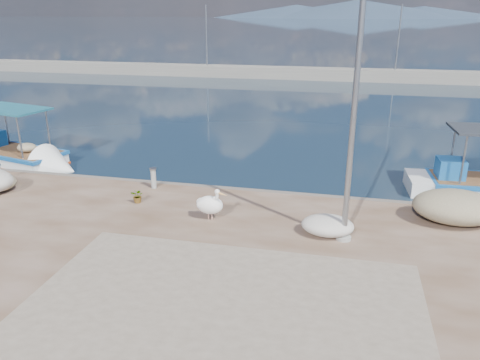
% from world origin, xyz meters
% --- Properties ---
extents(ground, '(1400.00, 1400.00, 0.00)m').
position_xyz_m(ground, '(0.00, 0.00, 0.00)').
color(ground, '#162635').
rests_on(ground, ground).
extents(quay_patch, '(9.00, 7.00, 0.01)m').
position_xyz_m(quay_patch, '(1.00, -3.00, 0.50)').
color(quay_patch, gray).
rests_on(quay_patch, quay).
extents(breakwater, '(120.00, 2.20, 7.50)m').
position_xyz_m(breakwater, '(-0.00, 40.00, 0.60)').
color(breakwater, gray).
rests_on(breakwater, ground).
extents(mountains, '(370.00, 280.00, 22.00)m').
position_xyz_m(mountains, '(4.39, 650.00, 9.51)').
color(mountains, '#28384C').
rests_on(mountains, ground).
extents(boat_left, '(6.70, 3.49, 3.07)m').
position_xyz_m(boat_left, '(-11.70, 7.34, 0.24)').
color(boat_left, white).
rests_on(boat_left, ground).
extents(pelican, '(1.15, 0.79, 1.10)m').
position_xyz_m(pelican, '(-0.58, 2.12, 1.02)').
color(pelican, tan).
rests_on(pelican, quay).
extents(lamp_post, '(0.44, 0.96, 7.00)m').
position_xyz_m(lamp_post, '(3.59, 1.67, 3.80)').
color(lamp_post, gray).
rests_on(lamp_post, quay).
extents(bollard_near, '(0.26, 0.26, 0.79)m').
position_xyz_m(bollard_near, '(-3.47, 4.39, 0.93)').
color(bollard_near, gray).
rests_on(bollard_near, quay).
extents(potted_plant, '(0.48, 0.42, 0.51)m').
position_xyz_m(potted_plant, '(-3.43, 2.91, 0.75)').
color(potted_plant, '#33722D').
rests_on(potted_plant, quay).
extents(net_pile_d, '(1.55, 1.17, 0.58)m').
position_xyz_m(net_pile_d, '(3.11, 1.87, 0.79)').
color(net_pile_d, silver).
rests_on(net_pile_d, quay).
extents(net_pile_c, '(2.62, 1.87, 1.03)m').
position_xyz_m(net_pile_c, '(6.97, 3.65, 1.02)').
color(net_pile_c, tan).
rests_on(net_pile_c, quay).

